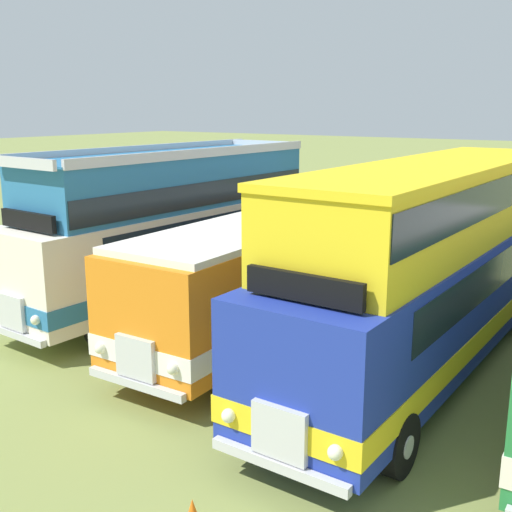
{
  "coord_description": "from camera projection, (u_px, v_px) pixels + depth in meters",
  "views": [
    {
      "loc": [
        4.28,
        -12.96,
        5.6
      ],
      "look_at": [
        -4.45,
        -0.25,
        1.96
      ],
      "focal_mm": 44.45,
      "sensor_mm": 36.0,
      "label": 1
    }
  ],
  "objects": [
    {
      "name": "bus_first_in_row",
      "position": [
        173.0,
        224.0,
        18.02
      ],
      "size": [
        2.93,
        10.37,
        4.52
      ],
      "color": "silver",
      "rests_on": "ground"
    },
    {
      "name": "ground_plane",
      "position": [
        427.0,
        366.0,
        14.04
      ],
      "size": [
        200.0,
        200.0,
        0.0
      ],
      "primitive_type": "plane",
      "color": "olive"
    },
    {
      "name": "bus_third_in_row",
      "position": [
        433.0,
        259.0,
        13.36
      ],
      "size": [
        2.71,
        11.69,
        4.49
      ],
      "color": "#1E339E",
      "rests_on": "ground"
    },
    {
      "name": "bus_second_in_row",
      "position": [
        277.0,
        266.0,
        15.64
      ],
      "size": [
        2.84,
        10.22,
        2.99
      ],
      "color": "orange",
      "rests_on": "ground"
    }
  ]
}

